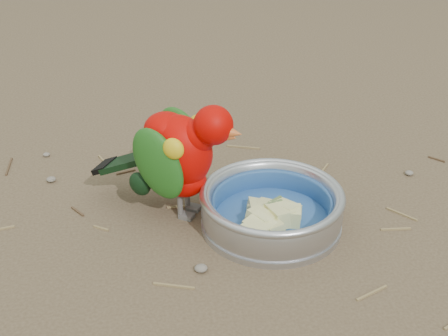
{
  "coord_description": "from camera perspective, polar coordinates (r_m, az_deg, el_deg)",
  "views": [
    {
      "loc": [
        -0.11,
        -0.73,
        0.55
      ],
      "look_at": [
        -0.01,
        0.1,
        0.08
      ],
      "focal_mm": 50.0,
      "sensor_mm": 36.0,
      "label": 1
    }
  ],
  "objects": [
    {
      "name": "ground",
      "position": [
        0.92,
        1.68,
        -7.38
      ],
      "size": [
        60.0,
        60.0,
        0.0
      ],
      "primitive_type": "plane",
      "color": "brown"
    },
    {
      "name": "fruit_wedges",
      "position": [
        0.95,
        4.38,
        -3.75
      ],
      "size": [
        0.13,
        0.13,
        0.03
      ],
      "primitive_type": null,
      "color": "beige",
      "rests_on": "food_bowl"
    },
    {
      "name": "lory_parrot",
      "position": [
        0.95,
        -4.07,
        0.65
      ],
      "size": [
        0.25,
        0.21,
        0.18
      ],
      "primitive_type": null,
      "rotation": [
        0.0,
        0.0,
        -2.09
      ],
      "color": "#BC0400",
      "rests_on": "ground"
    },
    {
      "name": "bowl_wall",
      "position": [
        0.95,
        4.4,
        -3.4
      ],
      "size": [
        0.22,
        0.22,
        0.04
      ],
      "primitive_type": null,
      "color": "#B2B2BA",
      "rests_on": "food_bowl"
    },
    {
      "name": "food_bowl",
      "position": [
        0.96,
        4.33,
        -4.9
      ],
      "size": [
        0.22,
        0.22,
        0.02
      ],
      "primitive_type": "cylinder",
      "color": "#B2B2BA",
      "rests_on": "ground"
    },
    {
      "name": "ground_debris",
      "position": [
        1.0,
        1.8,
        -3.88
      ],
      "size": [
        0.9,
        0.8,
        0.01
      ],
      "primitive_type": null,
      "color": "olive",
      "rests_on": "ground"
    }
  ]
}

